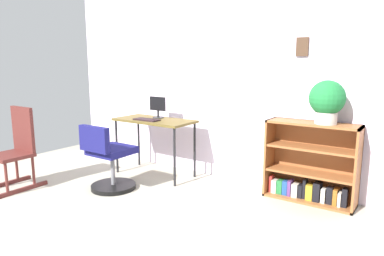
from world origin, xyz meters
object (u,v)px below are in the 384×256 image
Objects in this scene: monitor at (158,107)px; office_chair at (109,162)px; bookshelf_low at (311,167)px; potted_plant_on_shelf at (327,100)px; rocking_chair at (17,148)px; desk at (154,124)px; keyboard at (147,120)px.

monitor reaches higher than office_chair.
potted_plant_on_shelf is (0.13, -0.06, 0.73)m from bookshelf_low.
monitor reaches higher than bookshelf_low.
rocking_chair is (-1.00, -1.39, -0.42)m from monitor.
desk is at bearing 50.97° from rocking_chair.
keyboard is 0.37× the size of bookshelf_low.
keyboard is 2.04m from bookshelf_low.
office_chair is 0.82× the size of rocking_chair.
desk is 1.66m from rocking_chair.
rocking_chair is at bearing -152.50° from bookshelf_low.
bookshelf_low is (1.97, 0.39, -0.38)m from keyboard.
bookshelf_low is at bearing 27.50° from rocking_chair.
potted_plant_on_shelf is (2.11, 0.11, 0.20)m from monitor.
bookshelf_low is (1.97, 0.16, -0.52)m from monitor.
monitor is 1.01m from office_chair.
monitor is at bearing 54.14° from rocking_chair.
desk is 0.24m from monitor.
rocking_chair is (-1.01, -1.16, -0.28)m from keyboard.
potted_plant_on_shelf is (2.14, 0.96, 0.75)m from office_chair.
office_chair is at bearing -93.66° from keyboard.
rocking_chair is at bearing -151.04° from office_chair.
desk is 1.34× the size of office_chair.
keyboard is 0.79× the size of potted_plant_on_shelf.
bookshelf_low is at bearing 157.04° from potted_plant_on_shelf.
rocking_chair is (-1.04, -1.28, -0.20)m from desk.
desk is at bearing -174.02° from potted_plant_on_shelf.
monitor reaches higher than desk.
potted_plant_on_shelf reaches higher than keyboard.
desk is 2.39× the size of potted_plant_on_shelf.
desk is at bearing 78.60° from keyboard.
monitor is (-0.03, 0.11, 0.22)m from desk.
potted_plant_on_shelf is (2.07, 0.22, 0.42)m from desk.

